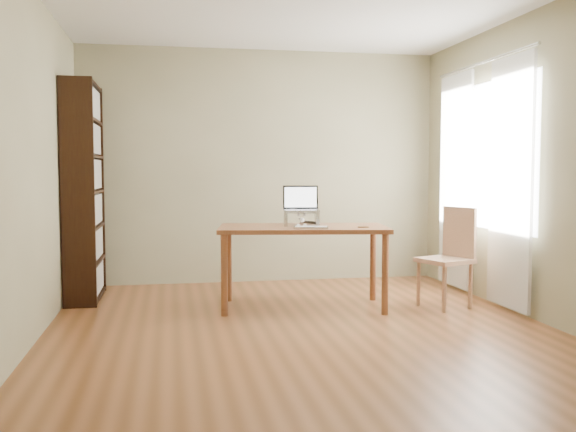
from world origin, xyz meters
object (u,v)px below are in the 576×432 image
object	(u,v)px
keyboard	(311,227)
cat	(299,219)
bookshelf	(84,192)
chair	(452,254)
desk	(303,236)
laptop	(300,205)

from	to	relation	value
keyboard	cat	bearing A→B (deg)	111.67
cat	bookshelf	bearing A→B (deg)	166.94
cat	chair	distance (m)	1.44
desk	keyboard	size ratio (longest dim) A/B	4.97
chair	laptop	bearing A→B (deg)	143.58
bookshelf	chair	size ratio (longest dim) A/B	2.29
desk	cat	bearing A→B (deg)	105.86
desk	chair	world-z (taller)	chair
bookshelf	chair	bearing A→B (deg)	-16.60
chair	bookshelf	bearing A→B (deg)	141.90
bookshelf	desk	bearing A→B (deg)	-21.22
laptop	cat	size ratio (longest dim) A/B	0.76
bookshelf	keyboard	xyz separation A→B (m)	(2.03, -1.00, -0.29)
keyboard	chair	distance (m)	1.35
cat	chair	size ratio (longest dim) A/B	0.51
laptop	keyboard	distance (m)	0.40
chair	cat	bearing A→B (deg)	144.81
laptop	keyboard	bearing A→B (deg)	-77.13
laptop	keyboard	size ratio (longest dim) A/B	1.11
desk	laptop	size ratio (longest dim) A/B	4.48
bookshelf	desk	distance (m)	2.19
chair	keyboard	bearing A→B (deg)	158.40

